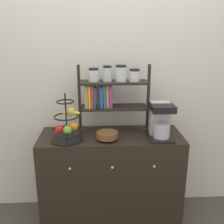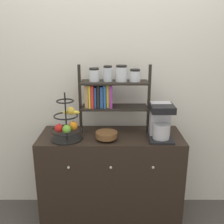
{
  "view_description": "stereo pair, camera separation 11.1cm",
  "coord_description": "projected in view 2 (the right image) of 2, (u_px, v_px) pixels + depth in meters",
  "views": [
    {
      "loc": [
        -0.1,
        -1.94,
        1.75
      ],
      "look_at": [
        0.01,
        0.24,
        1.08
      ],
      "focal_mm": 42.0,
      "sensor_mm": 36.0,
      "label": 1
    },
    {
      "loc": [
        0.01,
        -1.94,
        1.75
      ],
      "look_at": [
        0.01,
        0.24,
        1.08
      ],
      "focal_mm": 42.0,
      "sensor_mm": 36.0,
      "label": 2
    }
  ],
  "objects": [
    {
      "name": "coffee_maker",
      "position": [
        161.0,
        121.0,
        2.24
      ],
      "size": [
        0.2,
        0.25,
        0.31
      ],
      "color": "black",
      "rests_on": "sideboard"
    },
    {
      "name": "sideboard",
      "position": [
        111.0,
        177.0,
        2.48
      ],
      "size": [
        1.28,
        0.5,
        0.87
      ],
      "color": "black",
      "rests_on": "ground_plane"
    },
    {
      "name": "wall_back",
      "position": [
        111.0,
        81.0,
        2.49
      ],
      "size": [
        7.0,
        0.05,
        2.6
      ],
      "primitive_type": "cube",
      "color": "silver",
      "rests_on": "ground_plane"
    },
    {
      "name": "shelf_hutch",
      "position": [
        109.0,
        90.0,
        2.31
      ],
      "size": [
        0.64,
        0.2,
        0.62
      ],
      "color": "black",
      "rests_on": "sideboard"
    },
    {
      "name": "wooden_bowl",
      "position": [
        106.0,
        135.0,
        2.23
      ],
      "size": [
        0.19,
        0.19,
        0.07
      ],
      "color": "brown",
      "rests_on": "sideboard"
    },
    {
      "name": "fruit_stand",
      "position": [
        67.0,
        125.0,
        2.22
      ],
      "size": [
        0.27,
        0.27,
        0.41
      ],
      "color": "black",
      "rests_on": "sideboard"
    }
  ]
}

